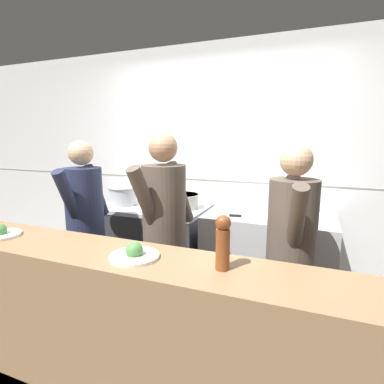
% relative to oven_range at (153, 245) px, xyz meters
% --- Properties ---
extents(ground_plane, '(14.00, 14.00, 0.00)m').
position_rel_oven_range_xyz_m(ground_plane, '(0.61, -1.09, -0.44)').
color(ground_plane, '#4C4742').
extents(wall_back_tiled, '(8.00, 0.06, 2.60)m').
position_rel_oven_range_xyz_m(wall_back_tiled, '(0.61, 0.40, 0.86)').
color(wall_back_tiled, white).
rests_on(wall_back_tiled, ground_plane).
extents(oven_range, '(1.18, 0.71, 0.89)m').
position_rel_oven_range_xyz_m(oven_range, '(0.00, 0.00, 0.00)').
color(oven_range, '#38383D').
rests_on(oven_range, ground_plane).
extents(prep_counter, '(1.18, 0.65, 0.90)m').
position_rel_oven_range_xyz_m(prep_counter, '(1.24, -0.00, 0.00)').
color(prep_counter, '#B7BABF').
rests_on(prep_counter, ground_plane).
extents(pass_counter, '(3.11, 0.45, 0.96)m').
position_rel_oven_range_xyz_m(pass_counter, '(0.62, -1.41, 0.03)').
color(pass_counter, '#93704C').
rests_on(pass_counter, ground_plane).
extents(stock_pot, '(0.31, 0.31, 0.20)m').
position_rel_oven_range_xyz_m(stock_pot, '(-0.33, -0.06, 0.55)').
color(stock_pot, '#B7BABF').
rests_on(stock_pot, oven_range).
extents(sauce_pot, '(0.35, 0.35, 0.15)m').
position_rel_oven_range_xyz_m(sauce_pot, '(0.34, 0.04, 0.52)').
color(sauce_pot, beige).
rests_on(sauce_pot, oven_range).
extents(chefs_knife, '(0.33, 0.09, 0.02)m').
position_rel_oven_range_xyz_m(chefs_knife, '(1.03, -0.14, 0.47)').
color(chefs_knife, '#B7BABF').
rests_on(chefs_knife, prep_counter).
extents(plated_dish_main, '(0.26, 0.26, 0.09)m').
position_rel_oven_range_xyz_m(plated_dish_main, '(-0.36, -1.45, 0.54)').
color(plated_dish_main, white).
rests_on(plated_dish_main, pass_counter).
extents(plated_dish_appetiser, '(0.28, 0.28, 0.10)m').
position_rel_oven_range_xyz_m(plated_dish_appetiser, '(0.69, -1.43, 0.54)').
color(plated_dish_appetiser, white).
rests_on(plated_dish_appetiser, pass_counter).
extents(pepper_mill, '(0.08, 0.08, 0.28)m').
position_rel_oven_range_xyz_m(pepper_mill, '(1.18, -1.39, 0.67)').
color(pepper_mill, brown).
rests_on(pepper_mill, pass_counter).
extents(chef_head_cook, '(0.36, 0.70, 1.60)m').
position_rel_oven_range_xyz_m(chef_head_cook, '(-0.26, -0.74, 0.44)').
color(chef_head_cook, black).
rests_on(chef_head_cook, ground_plane).
extents(chef_sous, '(0.41, 0.72, 1.66)m').
position_rel_oven_range_xyz_m(chef_sous, '(0.53, -0.76, 0.48)').
color(chef_sous, black).
rests_on(chef_sous, ground_plane).
extents(chef_line, '(0.37, 0.69, 1.58)m').
position_rel_oven_range_xyz_m(chef_line, '(1.48, -0.74, 0.44)').
color(chef_line, black).
rests_on(chef_line, ground_plane).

